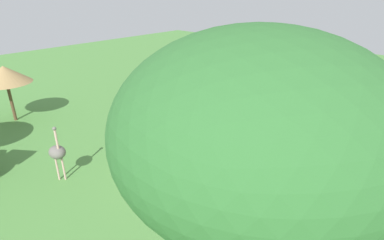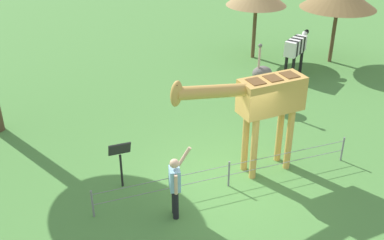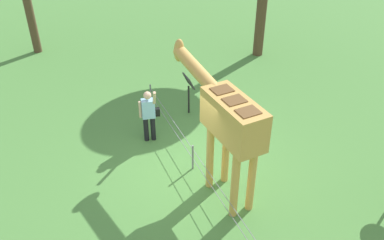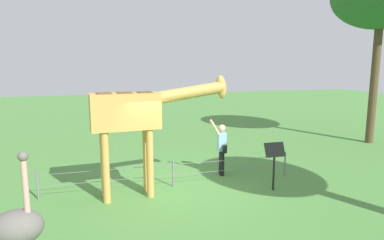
{
  "view_description": "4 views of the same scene",
  "coord_description": "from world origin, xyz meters",
  "px_view_note": "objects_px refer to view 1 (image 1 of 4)",
  "views": [
    {
      "loc": [
        7.18,
        -8.01,
        6.75
      ],
      "look_at": [
        -0.12,
        0.16,
        1.97
      ],
      "focal_mm": 28.76,
      "sensor_mm": 36.0,
      "label": 1
    },
    {
      "loc": [
        4.28,
        8.85,
        7.16
      ],
      "look_at": [
        0.84,
        -0.41,
        1.87
      ],
      "focal_mm": 42.85,
      "sensor_mm": 36.0,
      "label": 2
    },
    {
      "loc": [
        -7.65,
        3.29,
        7.0
      ],
      "look_at": [
        -0.08,
        0.11,
        1.59
      ],
      "focal_mm": 38.35,
      "sensor_mm": 36.0,
      "label": 3
    },
    {
      "loc": [
        -1.84,
        -8.76,
        3.4
      ],
      "look_at": [
        0.64,
        0.4,
        1.81
      ],
      "focal_mm": 31.38,
      "sensor_mm": 36.0,
      "label": 4
    }
  ],
  "objects_px": {
    "visitor": "(236,154)",
    "tree_east": "(255,136)",
    "info_sign": "(232,181)",
    "shade_hut_aside": "(5,75)",
    "giraffe": "(168,114)",
    "ostrich": "(57,152)"
  },
  "relations": [
    {
      "from": "giraffe",
      "to": "ostrich",
      "type": "distance_m",
      "value": 4.3
    },
    {
      "from": "shade_hut_aside",
      "to": "giraffe",
      "type": "bearing_deg",
      "value": 15.53
    },
    {
      "from": "visitor",
      "to": "tree_east",
      "type": "bearing_deg",
      "value": -55.94
    },
    {
      "from": "ostrich",
      "to": "tree_east",
      "type": "height_order",
      "value": "tree_east"
    },
    {
      "from": "info_sign",
      "to": "giraffe",
      "type": "bearing_deg",
      "value": 170.67
    },
    {
      "from": "giraffe",
      "to": "shade_hut_aside",
      "type": "xyz_separation_m",
      "value": [
        -9.37,
        -2.61,
        0.43
      ]
    },
    {
      "from": "info_sign",
      "to": "ostrich",
      "type": "bearing_deg",
      "value": -151.38
    },
    {
      "from": "giraffe",
      "to": "shade_hut_aside",
      "type": "height_order",
      "value": "giraffe"
    },
    {
      "from": "visitor",
      "to": "info_sign",
      "type": "height_order",
      "value": "visitor"
    },
    {
      "from": "giraffe",
      "to": "visitor",
      "type": "bearing_deg",
      "value": 20.43
    },
    {
      "from": "giraffe",
      "to": "info_sign",
      "type": "height_order",
      "value": "giraffe"
    },
    {
      "from": "shade_hut_aside",
      "to": "tree_east",
      "type": "height_order",
      "value": "tree_east"
    },
    {
      "from": "ostrich",
      "to": "visitor",
      "type": "bearing_deg",
      "value": 44.7
    },
    {
      "from": "giraffe",
      "to": "shade_hut_aside",
      "type": "bearing_deg",
      "value": -164.47
    },
    {
      "from": "visitor",
      "to": "info_sign",
      "type": "relative_size",
      "value": 1.34
    },
    {
      "from": "tree_east",
      "to": "giraffe",
      "type": "bearing_deg",
      "value": 143.55
    },
    {
      "from": "giraffe",
      "to": "tree_east",
      "type": "relative_size",
      "value": 0.57
    },
    {
      "from": "shade_hut_aside",
      "to": "tree_east",
      "type": "distance_m",
      "value": 16.38
    },
    {
      "from": "tree_east",
      "to": "visitor",
      "type": "bearing_deg",
      "value": 124.06
    },
    {
      "from": "tree_east",
      "to": "shade_hut_aside",
      "type": "bearing_deg",
      "value": 171.85
    },
    {
      "from": "visitor",
      "to": "tree_east",
      "type": "height_order",
      "value": "tree_east"
    },
    {
      "from": "tree_east",
      "to": "info_sign",
      "type": "height_order",
      "value": "tree_east"
    }
  ]
}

